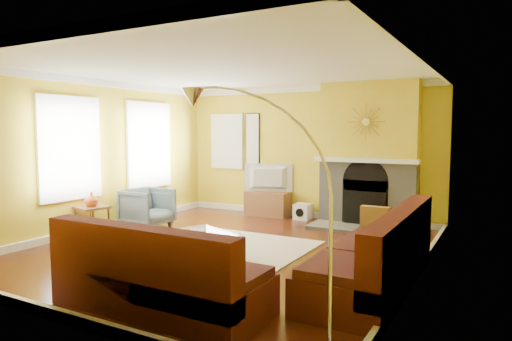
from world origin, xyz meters
The scene contains 27 objects.
floor centered at (0.00, 0.00, -0.01)m, with size 5.50×6.00×0.02m, color #5B2613.
ceiling centered at (0.00, 0.00, 2.71)m, with size 5.50×6.00×0.02m, color white.
wall_back centered at (0.00, 3.01, 1.35)m, with size 5.50×0.02×2.70m, color yellow.
wall_front centered at (0.00, -3.01, 1.35)m, with size 5.50×0.02×2.70m, color yellow.
wall_left centered at (-2.76, 0.00, 1.35)m, with size 0.02×6.00×2.70m, color yellow.
wall_right centered at (2.76, 0.00, 1.35)m, with size 0.02×6.00×2.70m, color yellow.
baseboard centered at (0.00, 0.00, 0.06)m, with size 5.50×6.00×0.12m, color white, non-canonical shape.
crown_molding centered at (0.00, 0.00, 2.64)m, with size 5.50×6.00×0.12m, color white, non-canonical shape.
window_left_near centered at (-2.72, 1.30, 1.50)m, with size 0.06×1.22×1.72m, color white.
window_left_far centered at (-2.72, -0.60, 1.50)m, with size 0.06×1.22×1.72m, color white.
window_back centered at (-1.90, 2.96, 1.55)m, with size 0.82×0.06×1.22m, color white.
wall_art centered at (-1.25, 2.97, 1.60)m, with size 0.34×0.04×1.14m, color white.
fireplace centered at (1.35, 2.80, 1.35)m, with size 1.80×0.40×2.70m, color gray, non-canonical shape.
mantel centered at (1.35, 2.56, 1.25)m, with size 1.92×0.22×0.08m, color white.
hearth centered at (1.35, 2.25, 0.03)m, with size 1.80×0.70×0.06m, color gray.
sunburst centered at (1.35, 2.57, 1.95)m, with size 0.70×0.04×0.70m, color olive, non-canonical shape.
rug centered at (-0.07, 0.23, 0.01)m, with size 2.40×1.80×0.02m, color beige.
sectional_sofa centered at (1.15, -0.90, 0.45)m, with size 3.20×3.60×0.90m, color #521D1A, non-canonical shape.
coffee_table centered at (-0.05, -0.77, 0.19)m, with size 0.98×0.98×0.39m, color white, non-canonical shape.
media_console centered at (-0.75, 2.73, 0.26)m, with size 0.93×0.42×0.51m, color brown.
tv centered at (-0.75, 2.73, 0.80)m, with size 1.01×0.13×0.58m, color black.
subwoofer centered at (0.05, 2.74, 0.16)m, with size 0.32×0.32×0.32m, color white.
armchair centered at (-2.19, 0.65, 0.36)m, with size 0.77×0.80×0.72m, color slate.
side_table centered at (-2.46, -0.40, 0.26)m, with size 0.47×0.47×0.52m, color brown, non-canonical shape.
vase centered at (-2.46, -0.40, 0.64)m, with size 0.23×0.23×0.24m, color orange.
book centered at (-0.20, -0.67, 0.40)m, with size 0.19×0.26×0.03m, color white.
arc_lamp centered at (1.92, -2.48, 1.08)m, with size 1.37×0.36×2.15m, color silver, non-canonical shape.
Camera 1 is at (3.64, -5.70, 1.79)m, focal length 32.00 mm.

